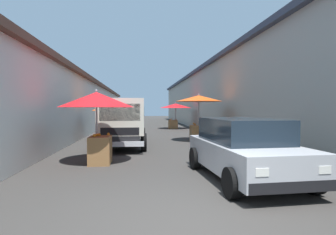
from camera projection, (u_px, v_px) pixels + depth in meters
name	position (u px, v px, depth m)	size (l,w,h in m)	color
ground	(151.00, 136.00, 17.45)	(90.00, 90.00, 0.00)	#33302D
building_left_whitewash	(40.00, 106.00, 18.86)	(49.80, 7.50, 3.73)	silver
building_right_concrete	(252.00, 98.00, 20.37)	(49.80, 7.50, 4.84)	#A39E93
fruit_stall_far_left	(175.00, 108.00, 23.15)	(2.65, 2.65, 2.18)	#9E9EA3
fruit_stall_mid_lane	(199.00, 106.00, 14.47)	(2.41, 2.41, 2.45)	#9E9EA3
fruit_stall_near_left	(114.00, 111.00, 15.21)	(2.32, 2.32, 2.11)	#9E9EA3
fruit_stall_near_right	(97.00, 107.00, 8.66)	(2.34, 2.34, 2.29)	#9E9EA3
hatchback_car	(244.00, 148.00, 6.70)	(4.01, 2.12, 1.45)	#ADAFB5
delivery_truck	(122.00, 124.00, 11.59)	(4.92, 1.98, 2.08)	black
vendor_by_crates	(104.00, 129.00, 10.55)	(0.27, 0.63, 1.59)	#665B4C
parked_scooter	(123.00, 129.00, 17.00)	(1.68, 0.51, 1.14)	black
plastic_stool	(102.00, 129.00, 18.22)	(0.30, 0.30, 0.43)	#1E8C3F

